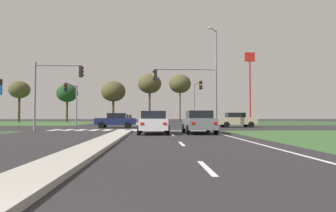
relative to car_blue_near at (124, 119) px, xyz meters
The scene contains 35 objects.
ground_plane 13.30m from the car_blue_near, 80.38° to the right, with size 200.00×200.00×0.00m, color #282628.
grass_verge_far_left 25.94m from the car_blue_near, 153.89° to the left, with size 35.00×35.00×0.01m, color #385B2D.
grass_verge_far_right 29.98m from the car_blue_near, 22.37° to the left, with size 35.00×35.00×0.01m, color #2D4C28.
median_island_near 32.17m from the car_blue_near, 86.05° to the right, with size 1.20×22.00×0.14m, color #ADA89E.
median_island_far 12.13m from the car_blue_near, 79.45° to the left, with size 1.20×36.00×0.14m, color gray.
lane_dash_near 38.07m from the car_blue_near, 81.36° to the right, with size 0.14×2.00×0.01m, color silver.
lane_dash_second 32.15m from the car_blue_near, 79.75° to the right, with size 0.14×2.00×0.01m, color silver.
lane_dash_third 26.27m from the car_blue_near, 77.42° to the right, with size 0.14×2.00×0.01m, color silver.
edge_line_right 32.39m from the car_blue_near, 73.74° to the right, with size 0.14×24.00×0.01m, color silver.
stop_bar_near 20.99m from the car_blue_near, 73.32° to the right, with size 6.40×0.50×0.01m, color silver.
crosswalk_bar_near 18.78m from the car_blue_near, 102.88° to the right, with size 0.70×2.80×0.01m, color silver.
crosswalk_bar_second 18.56m from the car_blue_near, 99.41° to the right, with size 0.70×2.80×0.01m, color silver.
crosswalk_bar_third 18.40m from the car_blue_near, 95.87° to the right, with size 0.70×2.80×0.01m, color silver.
crosswalk_bar_fourth 18.32m from the car_blue_near, 92.29° to the right, with size 0.70×2.80×0.01m, color silver.
crosswalk_bar_fifth 18.31m from the car_blue_near, 88.69° to the right, with size 0.70×2.80×0.01m, color silver.
crosswalk_bar_sixth 18.37m from the car_blue_near, 85.10° to the right, with size 0.70×2.80×0.01m, color silver.
crosswalk_bar_seventh 18.51m from the car_blue_near, 81.55° to the right, with size 0.70×2.80×0.01m, color silver.
crosswalk_bar_eighth 18.71m from the car_blue_near, 78.06° to the right, with size 0.70×2.80×0.01m, color silver.
car_blue_near is the anchor object (origin of this frame).
car_beige_second 18.49m from the car_blue_near, 42.36° to the right, with size 4.23×1.97×1.62m.
car_navy_third 13.34m from the car_blue_near, 87.75° to the right, with size 4.22×2.01×1.55m.
car_grey_fourth 25.07m from the car_blue_near, 72.12° to the right, with size 2.09×4.45×1.60m.
car_white_fifth 24.62m from the car_blue_near, 79.52° to the right, with size 2.08×4.22×1.57m.
car_maroon_sixth 7.42m from the car_blue_near, 91.10° to the left, with size 1.95×4.49×1.49m.
traffic_signal_far_right 13.42m from the car_blue_near, 41.26° to the right, with size 0.32×5.70×5.51m.
traffic_signal_far_left 10.40m from the car_blue_near, 122.60° to the right, with size 0.32×5.11×5.24m.
traffic_signal_near_left 20.33m from the car_blue_near, 101.33° to the right, with size 4.11×0.32×5.75m.
traffic_signal_near_right 21.39m from the car_blue_near, 68.47° to the right, with size 5.51×0.32×5.49m.
street_lamp_second 19.17m from the car_blue_near, 54.42° to the right, with size 1.26×1.75×10.04m.
fastfood_pole_sign 24.15m from the car_blue_near, 16.89° to the left, with size 1.80×0.40×12.62m.
treeline_near 30.22m from the car_blue_near, 142.70° to the left, with size 4.26×4.26×8.61m.
treeline_second 23.82m from the car_blue_near, 126.78° to the left, with size 4.42×4.42×8.02m.
treeline_third 20.22m from the car_blue_near, 102.45° to the left, with size 5.22×5.22×8.84m.
treeline_fourth 20.02m from the car_blue_near, 78.65° to the left, with size 5.02×5.02×10.41m.
treeline_fifth 22.03m from the car_blue_near, 60.49° to the left, with size 4.72×4.72×10.24m.
Camera 1 is at (2.26, -1.33, 1.21)m, focal length 31.21 mm.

